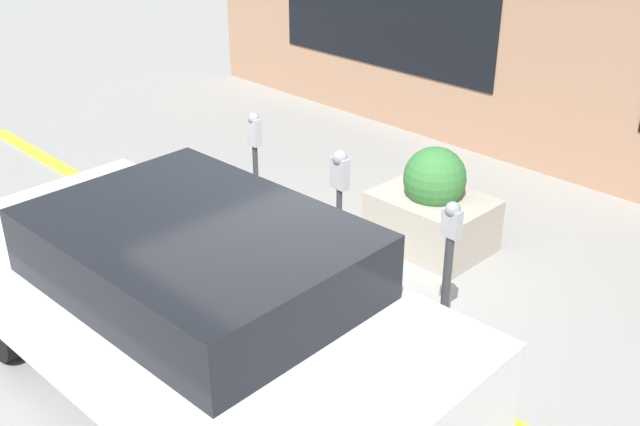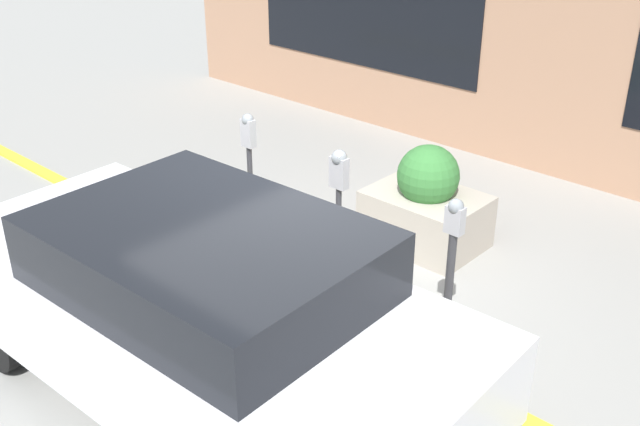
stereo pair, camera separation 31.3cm
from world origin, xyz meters
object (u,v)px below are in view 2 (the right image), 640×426
object	(u,v)px
planter_box	(426,206)
parked_car_front	(199,305)
parking_meter_nearest	(452,253)
parking_meter_middle	(249,157)
parking_meter_second	(339,192)

from	to	relation	value
planter_box	parked_car_front	size ratio (longest dim) A/B	0.26
parking_meter_nearest	parking_meter_middle	size ratio (longest dim) A/B	0.90
parking_meter_nearest	parking_meter_second	xyz separation A→B (m)	(1.18, 0.08, 0.23)
planter_box	parked_car_front	world-z (taller)	parked_car_front
planter_box	parking_meter_middle	bearing A→B (deg)	46.91
parked_car_front	planter_box	bearing A→B (deg)	-89.63
parking_meter_nearest	planter_box	bearing A→B (deg)	-49.11
parking_meter_nearest	parking_meter_second	world-z (taller)	parking_meter_second
parking_meter_middle	parked_car_front	xyz separation A→B (m)	(-1.41, 1.85, -0.27)
parking_meter_second	planter_box	size ratio (longest dim) A/B	1.26
parking_meter_second	parking_meter_middle	world-z (taller)	parking_meter_middle
parking_meter_second	parking_meter_nearest	bearing A→B (deg)	-176.16
parking_meter_middle	parked_car_front	size ratio (longest dim) A/B	0.33
parking_meter_second	parked_car_front	size ratio (longest dim) A/B	0.32
parking_meter_second	parking_meter_middle	size ratio (longest dim) A/B	0.99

